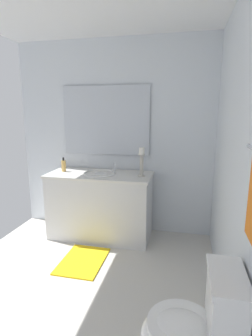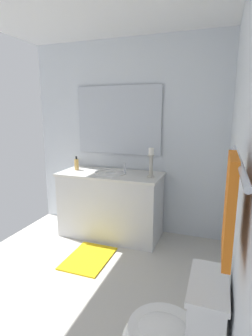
# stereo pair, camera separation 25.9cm
# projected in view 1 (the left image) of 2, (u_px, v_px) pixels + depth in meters

# --- Properties ---
(floor) EXTENTS (3.01, 2.58, 0.02)m
(floor) POSITION_uv_depth(u_px,v_px,m) (69.00, 299.00, 2.27)
(floor) COLOR beige
(floor) RESTS_ON ground
(wall_back) EXTENTS (3.01, 0.04, 2.45)m
(wall_back) POSITION_uv_depth(u_px,v_px,m) (243.00, 165.00, 1.73)
(wall_back) COLOR silver
(wall_back) RESTS_ON ground
(wall_left) EXTENTS (0.04, 2.58, 2.45)m
(wall_left) POSITION_uv_depth(u_px,v_px,m) (114.00, 138.00, 3.44)
(wall_left) COLOR silver
(wall_left) RESTS_ON ground
(vanity_cabinet) EXTENTS (0.58, 1.29, 0.82)m
(vanity_cabinet) POSITION_uv_depth(u_px,v_px,m) (100.00, 205.00, 3.32)
(vanity_cabinet) COLOR silver
(vanity_cabinet) RESTS_ON ground
(sink_basin) EXTENTS (0.40, 0.40, 0.24)m
(sink_basin) POSITION_uv_depth(u_px,v_px,m) (100.00, 177.00, 3.25)
(sink_basin) COLOR white
(sink_basin) RESTS_ON vanity_cabinet
(mirror) EXTENTS (0.02, 1.13, 0.87)m
(mirror) POSITION_uv_depth(u_px,v_px,m) (106.00, 121.00, 3.37)
(mirror) COLOR silver
(candle_holder_tall) EXTENTS (0.09, 0.09, 0.34)m
(candle_holder_tall) POSITION_uv_depth(u_px,v_px,m) (142.00, 161.00, 3.06)
(candle_holder_tall) COLOR #B7B2A5
(candle_holder_tall) RESTS_ON vanity_cabinet
(soap_bottle) EXTENTS (0.06, 0.06, 0.18)m
(soap_bottle) POSITION_uv_depth(u_px,v_px,m) (64.00, 166.00, 3.35)
(soap_bottle) COLOR #E5B259
(soap_bottle) RESTS_ON vanity_cabinet
(toilet) EXTENTS (0.39, 0.54, 0.75)m
(toilet) POSITION_uv_depth(u_px,v_px,m) (194.00, 332.00, 1.46)
(toilet) COLOR white
(toilet) RESTS_ON ground
(bath_mat) EXTENTS (0.60, 0.44, 0.02)m
(bath_mat) POSITION_uv_depth(u_px,v_px,m) (83.00, 261.00, 2.81)
(bath_mat) COLOR yellow
(bath_mat) RESTS_ON ground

